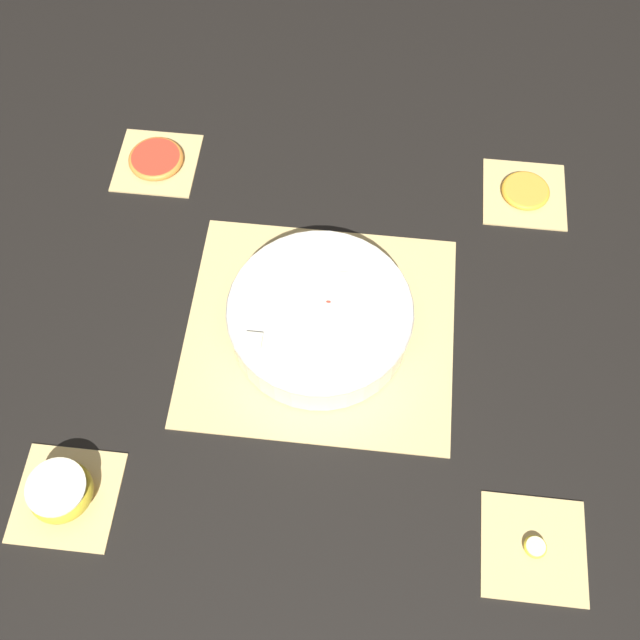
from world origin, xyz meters
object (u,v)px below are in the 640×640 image
fruit_salad_bowl (320,317)px  grapefruit_slice (156,159)px  apple_half (60,491)px  banana_coin_single (535,547)px  orange_slice_whole (526,191)px

fruit_salad_bowl → grapefruit_slice: 0.43m
apple_half → banana_coin_single: bearing=0.0°
orange_slice_whole → banana_coin_single: size_ratio=2.66×
fruit_salad_bowl → orange_slice_whole: fruit_salad_bowl is taller
orange_slice_whole → banana_coin_single: orange_slice_whole is taller
apple_half → grapefruit_slice: (0.00, 0.59, -0.02)m
apple_half → grapefruit_slice: apple_half is taller
fruit_salad_bowl → apple_half: (-0.32, -0.29, -0.01)m
grapefruit_slice → fruit_salad_bowl: bearing=-43.0°
banana_coin_single → grapefruit_slice: size_ratio=0.32×
fruit_salad_bowl → apple_half: fruit_salad_bowl is taller
fruit_salad_bowl → apple_half: 0.43m
grapefruit_slice → apple_half: bearing=-90.0°
banana_coin_single → orange_slice_whole: bearing=90.0°
fruit_salad_bowl → grapefruit_slice: size_ratio=2.89×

